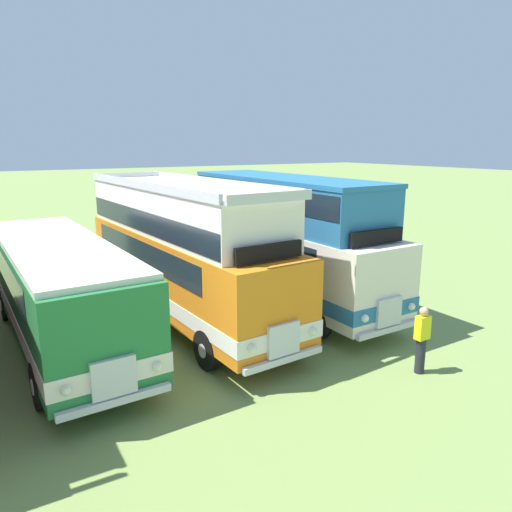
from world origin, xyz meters
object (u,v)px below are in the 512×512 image
(bus_third_in_row, at_px, (59,285))
(bus_fourth_in_row, at_px, (182,248))
(bus_fifth_in_row, at_px, (285,234))
(marshal_person, at_px, (422,339))

(bus_third_in_row, bearing_deg, bus_fourth_in_row, 2.77)
(bus_fifth_in_row, bearing_deg, bus_fourth_in_row, 175.56)
(marshal_person, bearing_deg, bus_third_in_row, 138.12)
(bus_third_in_row, distance_m, bus_fifth_in_row, 7.61)
(bus_fourth_in_row, bearing_deg, marshal_person, -62.49)
(bus_fifth_in_row, height_order, marshal_person, bus_fifth_in_row)
(bus_fourth_in_row, distance_m, bus_fifth_in_row, 3.81)
(bus_fourth_in_row, height_order, marshal_person, bus_fourth_in_row)
(bus_third_in_row, height_order, marshal_person, bus_third_in_row)
(bus_fifth_in_row, bearing_deg, marshal_person, -92.68)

